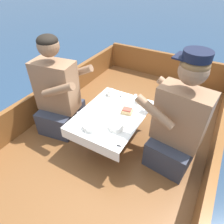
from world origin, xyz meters
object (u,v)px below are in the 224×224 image
Objects in this scene: person_port at (58,96)px; coffee_cup_port at (140,100)px; person_starboard at (178,124)px; sandwich at (127,111)px; coffee_cup_starboard at (111,92)px.

person_port reaches higher than coffee_cup_port.
person_port is at bearing 13.90° from person_starboard.
sandwich is 0.36m from coffee_cup_starboard.
coffee_cup_starboard reaches higher than coffee_cup_port.
coffee_cup_starboard is at bearing -7.78° from person_starboard.
person_port is 1.18m from person_starboard.
person_starboard is at bearing -27.38° from coffee_cup_port.
sandwich reaches higher than coffee_cup_port.
coffee_cup_starboard is at bearing 145.11° from sandwich.
person_port is 0.96× the size of person_starboard.
coffee_cup_port is 0.32m from coffee_cup_starboard.
coffee_cup_starboard is at bearing 30.18° from person_port.
person_starboard is at bearing 0.45° from sandwich.
coffee_cup_starboard is (-0.76, 0.20, -0.04)m from person_starboard.
person_starboard is (1.17, 0.14, 0.02)m from person_port.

